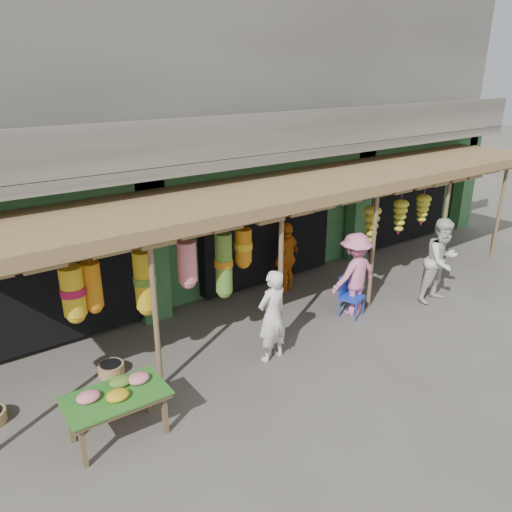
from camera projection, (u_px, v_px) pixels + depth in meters
ground at (328, 315)px, 10.57m from camera, size 80.00×80.00×0.00m
building at (205, 131)px, 13.05m from camera, size 16.40×6.80×7.00m
awning at (302, 191)px, 10.17m from camera, size 14.00×2.70×2.79m
flower_table at (116, 396)px, 6.88m from camera, size 1.41×0.85×0.84m
blue_chair at (349, 293)px, 10.42m from camera, size 0.54×0.55×0.90m
basket_left at (111, 369)px, 8.53m from camera, size 0.57×0.57×0.19m
basket_right at (112, 394)px, 7.85m from camera, size 0.60×0.60×0.21m
person_front at (272, 316)px, 8.71m from camera, size 0.66×0.47×1.71m
person_right at (442, 261)px, 10.92m from camera, size 0.97×0.77×1.91m
person_vendor at (287, 257)px, 11.47m from camera, size 1.06×0.75×1.67m
person_shopper at (354, 274)px, 10.39m from camera, size 1.15×0.67×1.78m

